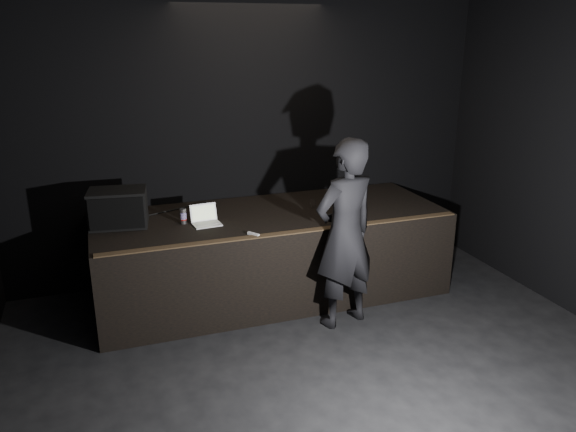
{
  "coord_description": "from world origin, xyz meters",
  "views": [
    {
      "loc": [
        -1.85,
        -3.14,
        2.99
      ],
      "look_at": [
        0.06,
        2.3,
        1.09
      ],
      "focal_mm": 35.0,
      "sensor_mm": 36.0,
      "label": 1
    }
  ],
  "objects_px": {
    "laptop": "(205,219)",
    "beer_can": "(183,216)",
    "stage_monitor": "(118,208)",
    "stage_riser": "(271,253)",
    "person": "(345,234)"
  },
  "relations": [
    {
      "from": "stage_riser",
      "to": "beer_can",
      "type": "bearing_deg",
      "value": -177.69
    },
    {
      "from": "laptop",
      "to": "beer_can",
      "type": "bearing_deg",
      "value": 154.82
    },
    {
      "from": "beer_can",
      "to": "person",
      "type": "height_order",
      "value": "person"
    },
    {
      "from": "stage_riser",
      "to": "beer_can",
      "type": "distance_m",
      "value": 1.17
    },
    {
      "from": "beer_can",
      "to": "person",
      "type": "relative_size",
      "value": 0.08
    },
    {
      "from": "stage_riser",
      "to": "person",
      "type": "height_order",
      "value": "person"
    },
    {
      "from": "stage_riser",
      "to": "person",
      "type": "distance_m",
      "value": 1.19
    },
    {
      "from": "stage_riser",
      "to": "stage_monitor",
      "type": "bearing_deg",
      "value": 175.87
    },
    {
      "from": "laptop",
      "to": "beer_can",
      "type": "distance_m",
      "value": 0.24
    },
    {
      "from": "stage_monitor",
      "to": "stage_riser",
      "type": "bearing_deg",
      "value": 4.0
    },
    {
      "from": "laptop",
      "to": "beer_can",
      "type": "relative_size",
      "value": 1.87
    },
    {
      "from": "stage_riser",
      "to": "laptop",
      "type": "height_order",
      "value": "laptop"
    },
    {
      "from": "stage_monitor",
      "to": "person",
      "type": "relative_size",
      "value": 0.32
    },
    {
      "from": "stage_monitor",
      "to": "person",
      "type": "height_order",
      "value": "person"
    },
    {
      "from": "stage_monitor",
      "to": "person",
      "type": "distance_m",
      "value": 2.43
    }
  ]
}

